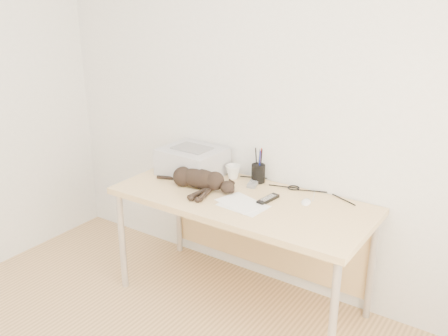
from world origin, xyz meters
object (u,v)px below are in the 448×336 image
Objects in this scene: printer at (192,161)px; mouse at (306,200)px; pen_cup at (258,173)px; mug at (233,172)px; desk at (248,212)px; cat at (197,179)px.

printer is 4.18× the size of mouse.
printer is 0.47m from pen_cup.
desk is at bearing -36.03° from mug.
mouse is (0.86, -0.01, -0.08)m from printer.
printer is 0.26m from cat.
mouse is (0.58, -0.10, -0.03)m from mug.
desk is 0.39m from cat.
mug is at bearing -168.15° from pen_cup.
mouse is (0.41, -0.13, -0.05)m from pen_cup.
cat is (0.18, -0.18, -0.03)m from printer.
mouse is at bearing 9.77° from desk.
printer is 0.29m from mug.
mouse is at bearing -18.07° from pen_cup.
cat is 0.29m from mug.
pen_cup reaches higher than desk.
cat is (-0.32, -0.11, 0.19)m from desk.
mouse is (0.36, 0.06, 0.15)m from desk.
printer reaches higher than mug.
mouse is at bearing -9.49° from mug.
pen_cup reaches higher than printer.
desk is 0.33m from mug.
cat is at bearing 179.29° from mouse.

